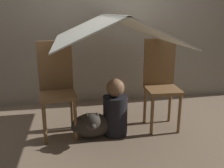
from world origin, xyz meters
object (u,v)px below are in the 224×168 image
object	(u,v)px
person_front	(115,110)
chair_right	(161,81)
dog	(91,125)
chair_left	(57,85)

from	to	relation	value
person_front	chair_right	bearing A→B (deg)	14.56
person_front	dog	world-z (taller)	person_front
chair_right	person_front	xyz separation A→B (m)	(-0.56, -0.14, -0.27)
dog	chair_left	bearing A→B (deg)	148.39
person_front	chair_left	bearing A→B (deg)	166.68
chair_left	dog	world-z (taller)	chair_left
person_front	dog	size ratio (longest dim) A/B	1.49
chair_left	person_front	xyz separation A→B (m)	(0.61, -0.14, -0.27)
person_front	dog	bearing A→B (deg)	-166.06
chair_left	person_front	bearing A→B (deg)	-19.24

